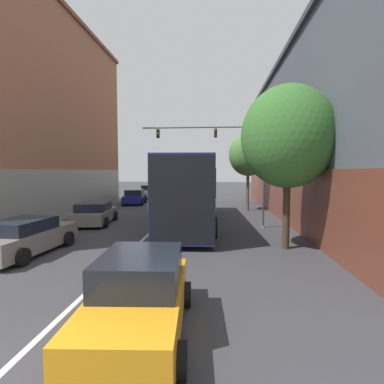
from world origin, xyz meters
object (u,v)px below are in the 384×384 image
parked_car_left_mid (135,197)px  traffic_signal_gantry (216,146)px  parked_car_left_far (95,213)px  street_tree_far (248,154)px  street_tree_near (288,137)px  hatchback_foreground (139,297)px  parked_car_left_distant (151,191)px  parked_car_left_near (25,237)px  street_lamp (264,177)px  bus (189,188)px

parked_car_left_mid → traffic_signal_gantry: 9.00m
parked_car_left_far → street_tree_far: (9.67, 6.79, 3.78)m
parked_car_left_mid → parked_car_left_far: (0.50, -10.58, -0.05)m
parked_car_left_mid → street_tree_near: 19.02m
hatchback_foreground → parked_car_left_distant: hatchback_foreground is taller
parked_car_left_near → parked_car_left_far: parked_car_left_near is taller
parked_car_left_near → parked_car_left_distant: (-0.42, 23.92, 0.05)m
street_lamp → street_tree_far: (-0.07, 7.24, 1.61)m
parked_car_left_mid → street_tree_far: 11.48m
street_tree_near → parked_car_left_near: bearing=-170.7°
hatchback_foreground → parked_car_left_far: hatchback_foreground is taller
hatchback_foreground → street_lamp: street_lamp is taller
bus → traffic_signal_gantry: 10.38m
hatchback_foreground → parked_car_left_mid: 22.92m
bus → street_tree_near: bearing=-143.8°
street_tree_far → street_lamp: bearing=-89.4°
street_tree_near → street_tree_far: size_ratio=1.07×
parked_car_left_distant → traffic_signal_gantry: bearing=-128.6°
parked_car_left_distant → street_tree_far: size_ratio=0.73×
parked_car_left_mid → parked_car_left_distant: (0.10, 6.86, 0.04)m
parked_car_left_mid → traffic_signal_gantry: bearing=-98.3°
parked_car_left_distant → street_tree_near: size_ratio=0.69×
parked_car_left_far → parked_car_left_distant: 17.45m
parked_car_left_far → parked_car_left_distant: size_ratio=0.96×
hatchback_foreground → parked_car_left_mid: bearing=12.2°
traffic_signal_gantry → street_tree_far: (2.50, -3.59, -0.96)m
parked_car_left_near → traffic_signal_gantry: 18.91m
hatchback_foreground → traffic_signal_gantry: (1.49, 21.88, 4.66)m
parked_car_left_far → street_tree_far: 12.41m
bus → street_lamp: bearing=-107.5°
parked_car_left_near → street_tree_far: street_tree_far is taller
bus → parked_car_left_near: (-5.54, -7.13, -1.49)m
parked_car_left_distant → street_tree_near: street_tree_near is taller
street_lamp → hatchback_foreground: bearing=-110.2°
street_tree_near → street_lamp: bearing=92.9°
parked_car_left_near → street_tree_far: (9.65, 13.26, 3.75)m
parked_car_left_near → street_tree_far: 16.83m
bus → traffic_signal_gantry: size_ratio=1.35×
hatchback_foreground → parked_car_left_near: (-5.66, 5.02, -0.05)m
bus → hatchback_foreground: bearing=178.0°
parked_car_left_distant → street_tree_far: street_tree_far is taller
parked_car_left_far → street_tree_near: (9.97, -4.84, 3.85)m
parked_car_left_mid → parked_car_left_far: size_ratio=0.98×
hatchback_foreground → street_tree_far: street_tree_far is taller
parked_car_left_near → parked_car_left_mid: 17.06m
street_lamp → street_tree_near: street_tree_near is taller
traffic_signal_gantry → street_tree_far: traffic_signal_gantry is taller
street_tree_far → hatchback_foreground: bearing=-102.3°
parked_car_left_mid → street_tree_far: (10.17, -3.79, 3.74)m
parked_car_left_mid → parked_car_left_near: bearing=174.9°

